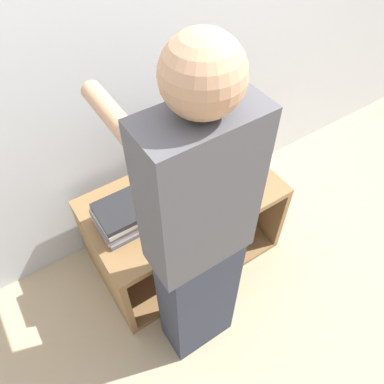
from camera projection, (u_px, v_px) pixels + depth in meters
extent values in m
plane|color=tan|center=(211.00, 286.00, 2.31)|extent=(12.00, 12.00, 0.00)
cube|color=silver|center=(134.00, 55.00, 1.81)|extent=(8.00, 0.05, 2.40)
cube|color=olive|center=(183.00, 198.00, 2.07)|extent=(1.09, 0.62, 0.04)
cube|color=olive|center=(184.00, 249.00, 2.47)|extent=(1.09, 0.62, 0.04)
cube|color=olive|center=(104.00, 268.00, 2.08)|extent=(0.04, 0.62, 0.49)
cube|color=olive|center=(251.00, 190.00, 2.46)|extent=(0.04, 0.62, 0.49)
cube|color=olive|center=(160.00, 195.00, 2.43)|extent=(1.02, 0.04, 0.49)
cube|color=#333338|center=(183.00, 195.00, 2.05)|extent=(0.30, 0.22, 0.02)
cube|color=black|center=(182.00, 192.00, 2.05)|extent=(0.25, 0.12, 0.00)
cube|color=#333338|center=(169.00, 165.00, 2.04)|extent=(0.30, 0.06, 0.22)
cube|color=black|center=(169.00, 165.00, 2.04)|extent=(0.26, 0.05, 0.19)
cube|color=slate|center=(129.00, 221.00, 1.93)|extent=(0.30, 0.22, 0.03)
cube|color=#B7B7BC|center=(126.00, 217.00, 1.91)|extent=(0.30, 0.23, 0.03)
cube|color=slate|center=(125.00, 215.00, 1.89)|extent=(0.31, 0.23, 0.03)
cube|color=#B7B7BC|center=(127.00, 211.00, 1.87)|extent=(0.31, 0.23, 0.03)
cube|color=#232326|center=(127.00, 207.00, 1.85)|extent=(0.30, 0.22, 0.03)
cube|color=gray|center=(232.00, 171.00, 2.17)|extent=(0.30, 0.22, 0.03)
cube|color=slate|center=(232.00, 166.00, 2.15)|extent=(0.30, 0.22, 0.03)
cube|color=#232326|center=(231.00, 165.00, 2.12)|extent=(0.30, 0.22, 0.03)
cube|color=slate|center=(233.00, 160.00, 2.11)|extent=(0.31, 0.23, 0.03)
cube|color=#2D3342|center=(197.00, 295.00, 1.82)|extent=(0.34, 0.20, 0.84)
cube|color=#4C4C51|center=(200.00, 194.00, 1.25)|extent=(0.40, 0.20, 0.67)
sphere|color=tan|center=(203.00, 75.00, 0.92)|extent=(0.23, 0.23, 0.23)
cylinder|color=tan|center=(111.00, 114.00, 1.16)|extent=(0.07, 0.32, 0.07)
cylinder|color=tan|center=(197.00, 82.00, 1.28)|extent=(0.07, 0.32, 0.07)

